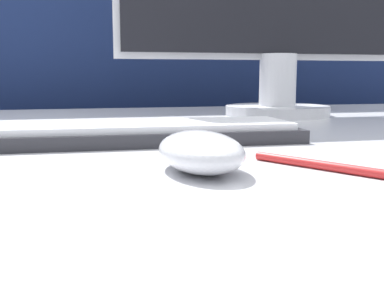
{
  "coord_description": "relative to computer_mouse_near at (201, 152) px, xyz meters",
  "views": [
    {
      "loc": [
        -0.16,
        -0.63,
        0.79
      ],
      "look_at": [
        -0.07,
        -0.23,
        0.73
      ],
      "focal_mm": 42.0,
      "sensor_mm": 36.0,
      "label": 1
    }
  ],
  "objects": [
    {
      "name": "keyboard",
      "position": [
        -0.04,
        0.18,
        -0.01
      ],
      "size": [
        0.42,
        0.12,
        0.02
      ],
      "rotation": [
        0.0,
        0.0,
        -0.02
      ],
      "color": "#28282D",
      "rests_on": "desk"
    },
    {
      "name": "pen",
      "position": [
        0.1,
        -0.02,
        -0.01
      ],
      "size": [
        0.08,
        0.12,
        0.01
      ],
      "rotation": [
        0.0,
        0.0,
        -1.0
      ],
      "color": "red",
      "rests_on": "desk"
    },
    {
      "name": "partition_panel",
      "position": [
        0.07,
        0.91,
        -0.09
      ],
      "size": [
        5.0,
        0.03,
        1.26
      ],
      "color": "navy",
      "rests_on": "ground_plane"
    },
    {
      "name": "computer_mouse_near",
      "position": [
        0.0,
        0.0,
        0.0
      ],
      "size": [
        0.08,
        0.11,
        0.03
      ],
      "rotation": [
        0.0,
        0.0,
        0.11
      ],
      "color": "silver",
      "rests_on": "desk"
    }
  ]
}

